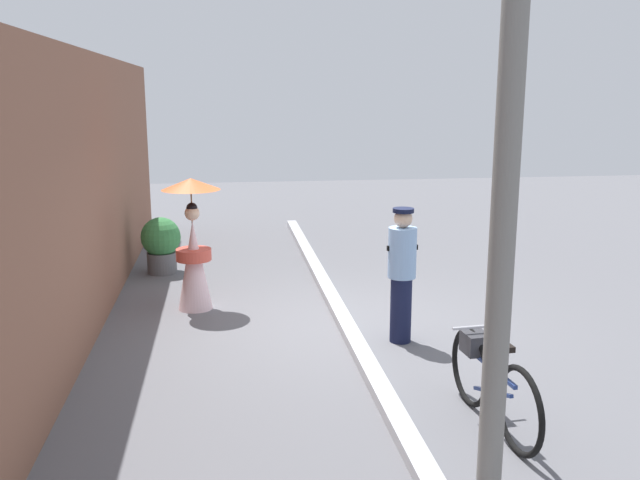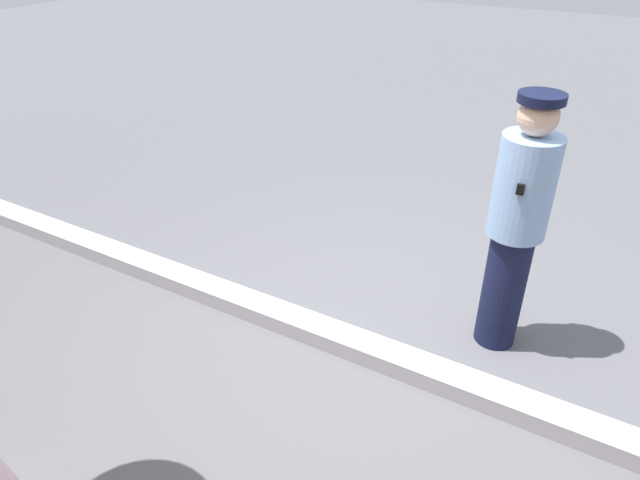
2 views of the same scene
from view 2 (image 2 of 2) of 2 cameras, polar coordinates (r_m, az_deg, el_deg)
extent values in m
plane|color=slate|center=(3.71, 5.00, -11.69)|extent=(30.00, 30.00, 0.00)
cube|color=#B2B2B7|center=(3.67, 5.04, -11.00)|extent=(14.00, 0.20, 0.12)
cylinder|color=#141938|center=(3.77, 18.02, -4.70)|extent=(0.26, 0.26, 0.81)
cylinder|color=#8CB2E0|center=(3.43, 19.91, 5.06)|extent=(0.34, 0.34, 0.61)
sphere|color=#D8B293|center=(3.28, 21.19, 11.58)|extent=(0.22, 0.22, 0.22)
cylinder|color=black|center=(3.25, 21.52, 13.22)|extent=(0.25, 0.25, 0.05)
cube|color=black|center=(3.40, 20.09, 5.98)|extent=(0.06, 0.38, 0.06)
camera|label=1|loc=(7.43, 111.04, -7.67)|focal=38.67mm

